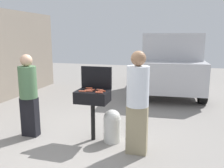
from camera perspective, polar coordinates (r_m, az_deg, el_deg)
ground_plane at (r=4.66m, az=-8.99°, el=-13.61°), size 24.00×24.00×0.00m
bbq_grill at (r=4.50m, az=-4.58°, el=-3.39°), size 0.60×0.44×0.96m
grill_lid_open at (r=4.62m, az=-3.70°, el=1.55°), size 0.60×0.05×0.42m
hot_dog_0 at (r=4.47m, az=-5.18°, el=-1.41°), size 0.13×0.03×0.03m
hot_dog_1 at (r=4.28m, az=-3.01°, el=-1.92°), size 0.13×0.03×0.03m
hot_dog_2 at (r=4.38m, az=-7.01°, el=-1.70°), size 0.13×0.04×0.03m
hot_dog_3 at (r=4.62m, az=-5.42°, el=-0.97°), size 0.13×0.03×0.03m
hot_dog_4 at (r=4.44m, az=-5.66°, el=-1.49°), size 0.13×0.03×0.03m
hot_dog_5 at (r=4.49m, az=-4.81°, el=-1.32°), size 0.13×0.03×0.03m
hot_dog_6 at (r=4.38m, az=-5.48°, el=-1.66°), size 0.13×0.03×0.03m
hot_dog_7 at (r=4.46m, az=-2.81°, el=-1.40°), size 0.13×0.03×0.03m
hot_dog_8 at (r=4.25m, az=-3.06°, el=-2.02°), size 0.13×0.04×0.03m
hot_dog_9 at (r=4.37m, az=-2.40°, el=-1.64°), size 0.13×0.03×0.03m
propane_tank at (r=4.56m, az=0.03°, el=-9.65°), size 0.32×0.32×0.62m
person_left at (r=4.93m, az=-19.09°, el=-1.95°), size 0.34×0.34×1.61m
person_right at (r=3.95m, az=6.04°, el=-3.65°), size 0.36×0.36×1.72m
parked_minivan at (r=8.77m, az=13.56°, el=4.94°), size 2.30×4.53×2.02m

